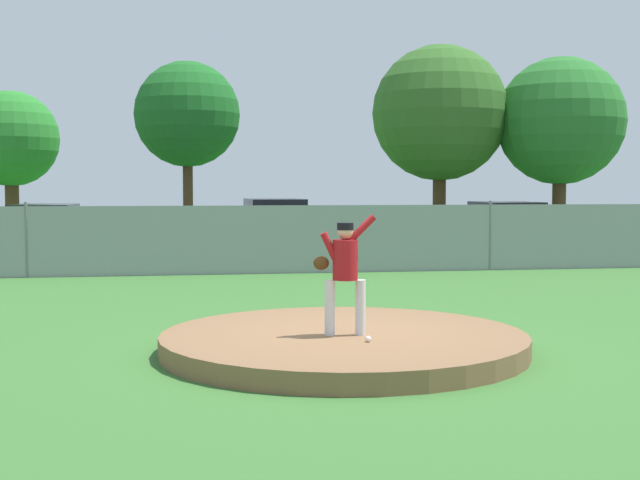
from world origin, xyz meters
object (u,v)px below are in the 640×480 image
(pitcher_youth, at_px, (344,266))
(parked_car_red, at_px, (45,234))
(parked_car_charcoal, at_px, (274,230))
(parked_car_champagne, at_px, (506,230))
(baseball, at_px, (368,339))
(parked_car_silver, at_px, (611,230))
(traffic_cone_orange, at_px, (371,255))

(pitcher_youth, xyz_separation_m, parked_car_red, (-5.87, 14.32, -0.35))
(parked_car_charcoal, xyz_separation_m, parked_car_champagne, (7.21, -0.17, -0.04))
(parked_car_charcoal, bearing_deg, baseball, -91.76)
(parked_car_charcoal, bearing_deg, parked_car_silver, -1.89)
(pitcher_youth, bearing_deg, parked_car_red, 112.30)
(pitcher_youth, relative_size, baseball, 20.77)
(parked_car_champagne, height_order, traffic_cone_orange, parked_car_champagne)
(baseball, distance_m, parked_car_champagne, 17.03)
(parked_car_charcoal, bearing_deg, parked_car_champagne, -1.37)
(parked_car_charcoal, bearing_deg, pitcher_youth, -92.60)
(baseball, height_order, parked_car_charcoal, parked_car_charcoal)
(pitcher_youth, distance_m, baseball, 1.01)
(pitcher_youth, xyz_separation_m, traffic_cone_orange, (3.06, 12.28, -0.87))
(parked_car_charcoal, distance_m, traffic_cone_orange, 3.55)
(baseball, distance_m, parked_car_silver, 18.69)
(parked_car_red, distance_m, traffic_cone_orange, 9.17)
(parked_car_red, bearing_deg, parked_car_silver, 0.59)
(parked_car_charcoal, relative_size, parked_car_silver, 0.97)
(parked_car_silver, relative_size, traffic_cone_orange, 8.23)
(parked_car_red, height_order, parked_car_charcoal, parked_car_charcoal)
(parked_car_red, bearing_deg, traffic_cone_orange, -12.85)
(parked_car_red, xyz_separation_m, parked_car_champagne, (13.76, 0.35, 0.00))
(parked_car_champagne, xyz_separation_m, parked_car_silver, (3.43, -0.18, -0.04))
(parked_car_charcoal, height_order, traffic_cone_orange, parked_car_charcoal)
(traffic_cone_orange, bearing_deg, parked_car_charcoal, 132.89)
(baseball, height_order, traffic_cone_orange, traffic_cone_orange)
(parked_car_red, bearing_deg, parked_car_charcoal, 4.60)
(parked_car_red, xyz_separation_m, parked_car_silver, (17.19, 0.18, -0.04))
(pitcher_youth, height_order, baseball, pitcher_youth)
(parked_car_silver, distance_m, traffic_cone_orange, 8.57)
(baseball, distance_m, parked_car_charcoal, 15.38)
(traffic_cone_orange, bearing_deg, parked_car_champagne, 26.34)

